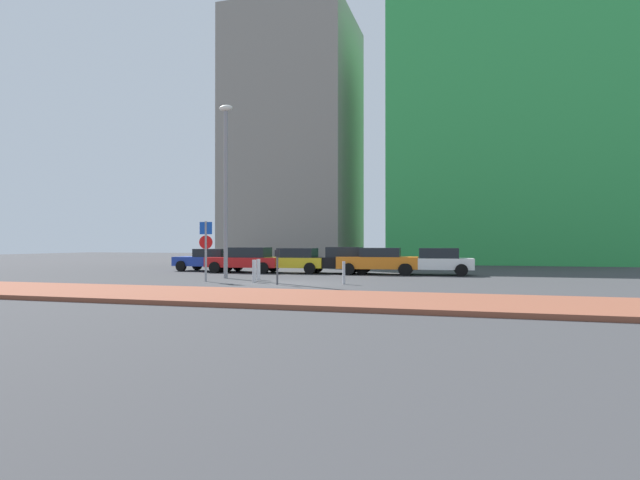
{
  "coord_description": "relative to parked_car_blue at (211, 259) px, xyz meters",
  "views": [
    {
      "loc": [
        7.41,
        -20.67,
        1.71
      ],
      "look_at": [
        1.09,
        1.41,
        1.85
      ],
      "focal_mm": 29.18,
      "sensor_mm": 36.0,
      "label": 1
    }
  ],
  "objects": [
    {
      "name": "parked_car_blue",
      "position": [
        0.0,
        0.0,
        0.0
      ],
      "size": [
        4.38,
        2.18,
        1.36
      ],
      "color": "#1E389E",
      "rests_on": "ground"
    },
    {
      "name": "building_colorful_midrise",
      "position": [
        17.8,
        19.8,
        10.77
      ],
      "size": [
        18.23,
        13.68,
        22.96
      ],
      "primitive_type": "cube",
      "color": "green",
      "rests_on": "ground"
    },
    {
      "name": "traffic_bollard_mid",
      "position": [
        5.75,
        -6.24,
        -0.23
      ],
      "size": [
        0.18,
        0.18,
        0.97
      ],
      "primitive_type": "cylinder",
      "color": "#B7B7BC",
      "rests_on": "ground"
    },
    {
      "name": "traffic_bollard_far",
      "position": [
        6.16,
        -7.7,
        -0.22
      ],
      "size": [
        0.17,
        0.17,
        0.99
      ],
      "primitive_type": "cylinder",
      "color": "#B7B7BC",
      "rests_on": "ground"
    },
    {
      "name": "parked_car_red",
      "position": [
        2.67,
        -0.72,
        0.05
      ],
      "size": [
        4.37,
        2.26,
        1.46
      ],
      "color": "red",
      "rests_on": "ground"
    },
    {
      "name": "parking_meter",
      "position": [
        7.55,
        -8.56,
        0.21
      ],
      "size": [
        0.18,
        0.14,
        1.43
      ],
      "color": "#4C4C51",
      "rests_on": "ground"
    },
    {
      "name": "parked_car_white",
      "position": [
        13.37,
        -0.22,
        0.04
      ],
      "size": [
        4.22,
        2.21,
        1.44
      ],
      "color": "white",
      "rests_on": "ground"
    },
    {
      "name": "parked_car_black",
      "position": [
        8.12,
        -0.12,
        0.05
      ],
      "size": [
        4.34,
        2.26,
        1.49
      ],
      "color": "black",
      "rests_on": "ground"
    },
    {
      "name": "parking_sign_post",
      "position": [
        3.86,
        -7.75,
        0.97
      ],
      "size": [
        0.59,
        0.17,
        2.68
      ],
      "color": "gray",
      "rests_on": "ground"
    },
    {
      "name": "street_lamp",
      "position": [
        3.72,
        -5.49,
        4.16
      ],
      "size": [
        0.7,
        0.36,
        8.45
      ],
      "color": "gray",
      "rests_on": "ground"
    },
    {
      "name": "traffic_bollard_near",
      "position": [
        10.11,
        -7.53,
        -0.24
      ],
      "size": [
        0.12,
        0.12,
        0.95
      ],
      "primitive_type": "cylinder",
      "color": "#B7B7BC",
      "rests_on": "ground"
    },
    {
      "name": "sidewalk_brick",
      "position": [
        7.69,
        -13.89,
        -0.64
      ],
      "size": [
        40.0,
        4.36,
        0.14
      ],
      "primitive_type": "cube",
      "color": "brown",
      "rests_on": "ground"
    },
    {
      "name": "parked_car_yellow",
      "position": [
        5.44,
        -0.47,
        0.03
      ],
      "size": [
        4.02,
        2.01,
        1.42
      ],
      "color": "gold",
      "rests_on": "ground"
    },
    {
      "name": "ground_plane",
      "position": [
        7.69,
        -7.88,
        -0.71
      ],
      "size": [
        120.0,
        120.0,
        0.0
      ],
      "primitive_type": "plane",
      "color": "#38383A"
    },
    {
      "name": "building_under_construction",
      "position": [
        -0.84,
        18.46,
        10.82
      ],
      "size": [
        11.18,
        11.01,
        23.07
      ],
      "primitive_type": "cube",
      "color": "gray",
      "rests_on": "ground"
    },
    {
      "name": "parked_car_orange",
      "position": [
        10.36,
        -0.42,
        0.05
      ],
      "size": [
        4.46,
        2.28,
        1.45
      ],
      "color": "orange",
      "rests_on": "ground"
    }
  ]
}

